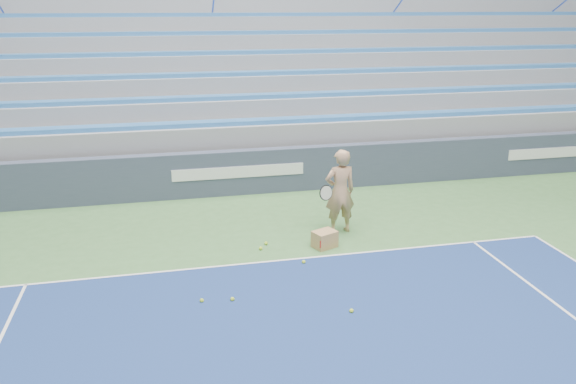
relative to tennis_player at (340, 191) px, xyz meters
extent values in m
cube|color=white|center=(-1.69, -1.12, -0.86)|extent=(10.97, 0.05, 0.00)
cube|color=#384055|center=(-1.69, 2.88, -0.32)|extent=(30.00, 0.30, 1.10)
cube|color=white|center=(-1.69, 2.72, -0.27)|extent=(3.20, 0.02, 0.28)
cube|color=white|center=(7.31, 2.72, -0.27)|extent=(3.40, 0.02, 0.28)
cube|color=gray|center=(-1.69, 7.43, -0.32)|extent=(30.00, 8.50, 1.10)
cube|color=gray|center=(-1.69, 7.43, 0.48)|extent=(30.00, 8.50, 0.50)
cube|color=#3370B9|center=(-1.69, 3.56, 0.78)|extent=(29.60, 0.42, 0.11)
cube|color=gray|center=(-1.69, 7.86, 0.98)|extent=(30.00, 7.65, 0.50)
cube|color=#3370B9|center=(-1.69, 4.41, 1.28)|extent=(29.60, 0.42, 0.11)
cube|color=gray|center=(-1.69, 8.28, 1.48)|extent=(30.00, 6.80, 0.50)
cube|color=#3370B9|center=(-1.69, 5.26, 1.78)|extent=(29.60, 0.42, 0.11)
cube|color=gray|center=(-1.69, 8.71, 1.98)|extent=(30.00, 5.95, 0.50)
cube|color=#3370B9|center=(-1.69, 6.11, 2.28)|extent=(29.60, 0.42, 0.11)
cube|color=gray|center=(-1.69, 9.13, 2.48)|extent=(30.00, 5.10, 0.50)
cube|color=#3370B9|center=(-1.69, 6.96, 2.78)|extent=(29.60, 0.42, 0.11)
cube|color=gray|center=(-1.69, 9.56, 2.98)|extent=(30.00, 4.25, 0.50)
cube|color=#3370B9|center=(-1.69, 7.81, 3.28)|extent=(29.60, 0.42, 0.11)
cube|color=gray|center=(-1.69, 9.98, 3.48)|extent=(30.00, 3.40, 0.50)
cube|color=gray|center=(-1.69, 11.98, 2.78)|extent=(31.00, 0.40, 7.30)
cylinder|color=blue|center=(10.31, 7.43, 3.73)|extent=(0.05, 8.53, 5.04)
imported|color=tan|center=(0.00, 0.00, 0.00)|extent=(0.66, 0.46, 1.74)
cylinder|color=black|center=(-0.35, -0.25, 0.08)|extent=(0.12, 0.27, 0.08)
cylinder|color=beige|center=(-0.45, -0.53, 0.18)|extent=(0.29, 0.16, 0.28)
torus|color=black|center=(-0.45, -0.53, 0.18)|extent=(0.31, 0.18, 0.30)
cube|color=#AB8353|center=(-0.50, -0.68, -0.71)|extent=(0.52, 0.47, 0.32)
cube|color=#B21E19|center=(-0.50, -0.85, -0.71)|extent=(0.32, 0.15, 0.15)
sphere|color=#C0E12E|center=(-1.59, -0.34, -0.84)|extent=(0.07, 0.07, 0.07)
sphere|color=#C0E12E|center=(-1.07, -1.31, -0.84)|extent=(0.07, 0.07, 0.07)
sphere|color=#C0E12E|center=(-1.73, -0.56, -0.84)|extent=(0.07, 0.07, 0.07)
sphere|color=#C0E12E|center=(-0.77, -3.13, -0.84)|extent=(0.07, 0.07, 0.07)
sphere|color=#C0E12E|center=(-2.50, -2.38, -0.84)|extent=(0.07, 0.07, 0.07)
sphere|color=#C0E12E|center=(-2.97, -2.32, -0.84)|extent=(0.07, 0.07, 0.07)
camera|label=1|loc=(-3.33, -10.24, 3.58)|focal=35.00mm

